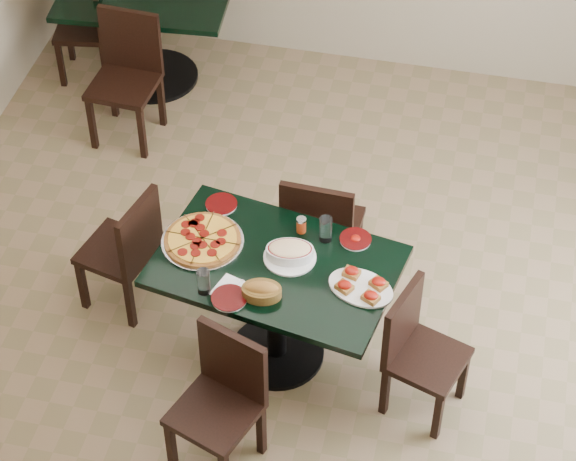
% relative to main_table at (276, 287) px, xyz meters
% --- Properties ---
extents(floor, '(5.50, 5.50, 0.00)m').
position_rel_main_table_xyz_m(floor, '(0.10, 0.16, -0.57)').
color(floor, '#7E6548').
rests_on(floor, ground).
extents(room_shell, '(5.50, 5.50, 5.50)m').
position_rel_main_table_xyz_m(room_shell, '(1.13, 1.88, 0.60)').
color(room_shell, white).
rests_on(room_shell, floor).
extents(main_table, '(1.38, 1.02, 0.75)m').
position_rel_main_table_xyz_m(main_table, '(0.00, 0.00, 0.00)').
color(main_table, black).
rests_on(main_table, floor).
extents(back_table, '(1.23, 0.94, 0.75)m').
position_rel_main_table_xyz_m(back_table, '(-1.46, 2.33, -0.04)').
color(back_table, black).
rests_on(back_table, floor).
extents(chair_far, '(0.44, 0.44, 0.90)m').
position_rel_main_table_xyz_m(chair_far, '(0.13, 0.56, -0.07)').
color(chair_far, black).
rests_on(chair_far, floor).
extents(chair_near, '(0.50, 0.50, 0.84)m').
position_rel_main_table_xyz_m(chair_near, '(-0.12, -0.68, -0.10)').
color(chair_near, black).
rests_on(chair_near, floor).
extents(chair_right, '(0.47, 0.47, 0.80)m').
position_rel_main_table_xyz_m(chair_right, '(0.79, -0.14, -0.13)').
color(chair_right, black).
rests_on(chair_right, floor).
extents(chair_left, '(0.47, 0.47, 0.83)m').
position_rel_main_table_xyz_m(chair_left, '(-0.92, 0.21, -0.11)').
color(chair_left, black).
rests_on(chair_left, floor).
extents(back_chair_near, '(0.45, 0.45, 0.90)m').
position_rel_main_table_xyz_m(back_chair_near, '(-1.43, 1.75, -0.06)').
color(back_chair_near, black).
rests_on(back_chair_near, floor).
extents(back_chair_left, '(0.44, 0.44, 0.81)m').
position_rel_main_table_xyz_m(back_chair_left, '(-1.88, 2.30, -0.12)').
color(back_chair_left, black).
rests_on(back_chair_left, floor).
extents(pepperoni_pizza, '(0.44, 0.44, 0.04)m').
position_rel_main_table_xyz_m(pepperoni_pizza, '(-0.42, 0.07, 0.20)').
color(pepperoni_pizza, silver).
rests_on(pepperoni_pizza, main_table).
extents(lasagna_casserole, '(0.28, 0.28, 0.09)m').
position_rel_main_table_xyz_m(lasagna_casserole, '(0.06, 0.06, 0.23)').
color(lasagna_casserole, silver).
rests_on(lasagna_casserole, main_table).
extents(bread_basket, '(0.22, 0.17, 0.09)m').
position_rel_main_table_xyz_m(bread_basket, '(-0.02, -0.24, 0.22)').
color(bread_basket, brown).
rests_on(bread_basket, main_table).
extents(bruschetta_platter, '(0.41, 0.34, 0.05)m').
position_rel_main_table_xyz_m(bruschetta_platter, '(0.47, -0.08, 0.21)').
color(bruschetta_platter, silver).
rests_on(bruschetta_platter, main_table).
extents(side_plate_near, '(0.19, 0.19, 0.02)m').
position_rel_main_table_xyz_m(side_plate_near, '(-0.18, -0.30, 0.19)').
color(side_plate_near, silver).
rests_on(side_plate_near, main_table).
extents(side_plate_far_r, '(0.17, 0.17, 0.03)m').
position_rel_main_table_xyz_m(side_plate_far_r, '(0.38, 0.26, 0.19)').
color(side_plate_far_r, silver).
rests_on(side_plate_far_r, main_table).
extents(side_plate_far_l, '(0.18, 0.18, 0.02)m').
position_rel_main_table_xyz_m(side_plate_far_l, '(-0.40, 0.37, 0.19)').
color(side_plate_far_l, silver).
rests_on(side_plate_far_l, main_table).
extents(napkin_setting, '(0.21, 0.21, 0.01)m').
position_rel_main_table_xyz_m(napkin_setting, '(-0.18, -0.23, 0.18)').
color(napkin_setting, white).
rests_on(napkin_setting, main_table).
extents(water_glass_a, '(0.07, 0.07, 0.15)m').
position_rel_main_table_xyz_m(water_glass_a, '(0.22, 0.24, 0.26)').
color(water_glass_a, white).
rests_on(water_glass_a, main_table).
extents(water_glass_b, '(0.07, 0.07, 0.15)m').
position_rel_main_table_xyz_m(water_glass_b, '(-0.31, -0.27, 0.26)').
color(water_glass_b, white).
rests_on(water_glass_b, main_table).
extents(pepper_shaker, '(0.05, 0.05, 0.09)m').
position_rel_main_table_xyz_m(pepper_shaker, '(0.08, 0.27, 0.23)').
color(pepper_shaker, '#AE3012').
rests_on(pepper_shaker, main_table).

